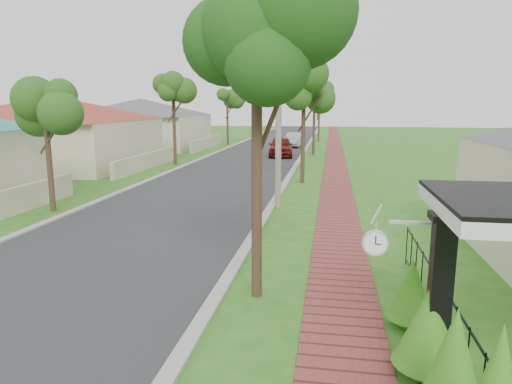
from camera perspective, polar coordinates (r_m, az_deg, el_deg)
The scene contains 16 objects.
ground at distance 9.01m, azimuth -11.13°, elevation -15.72°, with size 160.00×160.00×0.00m, color #2B6618.
road at distance 28.44m, azimuth -2.78°, elevation 2.73°, with size 7.00×120.00×0.02m, color #28282B.
kerb_right at distance 27.91m, azimuth 4.58°, elevation 2.56°, with size 0.30×120.00×0.10m, color #9E9E99.
kerb_left at distance 29.42m, azimuth -9.75°, elevation 2.86°, with size 0.30×120.00×0.10m, color #9E9E99.
sidewalk at distance 27.82m, azimuth 9.93°, elevation 2.40°, with size 1.50×120.00×0.03m, color brown.
porch_post at distance 7.31m, azimuth 21.87°, elevation -13.18°, with size 0.48×0.48×2.52m.
picket_fence at distance 8.51m, azimuth 22.50°, elevation -14.07°, with size 0.03×8.02×1.00m.
street_trees at distance 34.86m, azimuth -0.23°, elevation 11.71°, with size 10.70×37.65×5.89m.
hedge_row at distance 6.69m, azimuth 22.36°, elevation -18.18°, with size 0.92×4.97×2.25m.
far_house_red at distance 32.88m, azimuth -23.83°, elevation 7.03°, with size 15.56×15.56×4.60m.
far_house_grey at distance 45.25m, azimuth -14.10°, elevation 8.41°, with size 15.56×15.56×4.60m.
parked_car_red at distance 36.19m, azimuth 3.11°, elevation 5.70°, with size 1.83×4.55×1.55m, color #5B110D.
parked_car_white at distance 44.55m, azimuth 4.81°, elevation 6.50°, with size 1.41×4.05×1.33m, color silver.
near_tree at distance 9.18m, azimuth 0.10°, elevation 16.03°, with size 2.36×2.36×6.05m.
utility_pole at distance 17.64m, azimuth 2.86°, elevation 11.87°, with size 1.20×0.24×8.53m.
station_clock at distance 7.26m, azimuth 15.02°, elevation -5.95°, with size 1.05×0.13×0.56m.
Camera 1 is at (2.94, -7.52, 4.00)m, focal length 32.00 mm.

